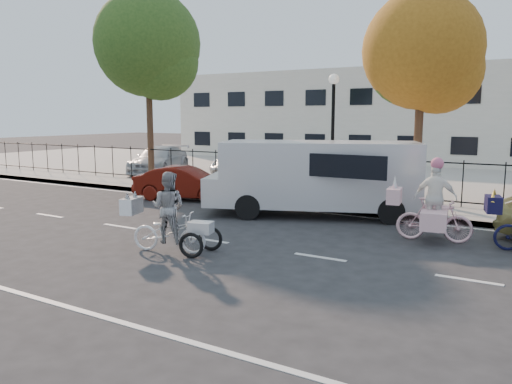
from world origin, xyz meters
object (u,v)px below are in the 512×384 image
Objects in this scene: unicorn_bike at (433,211)px; lot_car_c at (263,165)px; pedestrian at (239,170)px; lot_car_b at (246,163)px; red_sedan at (185,183)px; zebra_trike at (169,221)px; lot_car_a at (159,160)px; lamppost at (333,114)px; white_van at (316,175)px.

unicorn_bike is 0.50× the size of lot_car_c.
pedestrian is 0.37× the size of lot_car_b.
unicorn_bike is at bearing -116.59° from red_sedan.
lot_car_b is at bearing 9.08° from zebra_trike.
lot_car_c is (0.21, 5.35, 0.23)m from red_sedan.
unicorn_bike is at bearing -44.56° from lot_car_c.
lot_car_a is (-9.96, 10.96, 0.12)m from zebra_trike.
unicorn_bike is at bearing -43.36° from lot_car_b.
lot_car_c is at bearing 146.24° from lamppost.
lot_car_b is (-5.61, 12.32, 0.07)m from zebra_trike.
pedestrian reaches higher than red_sedan.
lot_car_c is at bearing -16.00° from lot_car_a.
zebra_trike is 7.16m from red_sedan.
pedestrian reaches higher than lot_car_b.
lot_car_a is at bearing 132.64° from white_van.
lamppost is 0.96× the size of lot_car_b.
white_van reaches higher than pedestrian.
white_van reaches higher than unicorn_bike.
zebra_trike reaches higher than lot_car_a.
lot_car_b is (-6.71, 6.74, -0.48)m from white_van.
unicorn_bike is 0.45× the size of lot_car_a.
pedestrian is 5.32m from lot_car_b.
lamppost reaches higher than white_van.
zebra_trike is 13.54m from lot_car_b.
lot_car_b is (-10.49, 8.31, 0.01)m from unicorn_bike.
lamppost is at bearing 79.82° from white_van.
zebra_trike is (-0.60, -8.12, -2.41)m from lamppost.
lamppost is 1.03× the size of lot_car_c.
lot_car_c reaches higher than lot_car_b.
white_van is 12.31m from lot_car_a.
lot_car_b is at bearing -3.00° from red_sedan.
pedestrian is at bearing -46.87° from red_sedan.
zebra_trike is 0.31× the size of white_van.
lot_car_c is at bearing -40.23° from lot_car_b.
white_van reaches higher than lot_car_c.
lot_car_a is (-6.92, 3.30, -0.16)m from pedestrian.
lot_car_b is (-6.20, 4.21, -2.34)m from lamppost.
white_van is at bearing -50.15° from lot_car_b.
zebra_trike is at bearing -159.67° from red_sedan.
unicorn_bike is 0.46× the size of lot_car_b.
red_sedan is at bearing 156.05° from white_van.
white_van is at bearing 59.25° from unicorn_bike.
unicorn_bike is 13.39m from lot_car_b.
white_van is at bearing 147.94° from pedestrian.
white_van reaches higher than red_sedan.
red_sedan is at bearing 53.18° from pedestrian.
red_sedan is 0.82× the size of lot_car_b.
unicorn_bike is (4.29, -4.10, -2.35)m from lamppost.
lamppost is 7.85m from lot_car_b.
white_van is 9.52m from lot_car_b.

